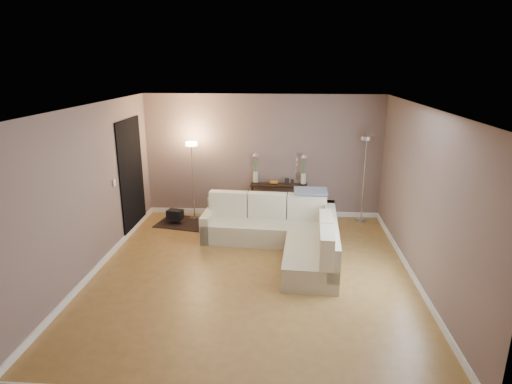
# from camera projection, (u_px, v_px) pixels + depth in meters

# --- Properties ---
(floor) EXTENTS (5.00, 5.50, 0.01)m
(floor) POSITION_uv_depth(u_px,v_px,m) (252.00, 273.00, 6.79)
(floor) COLOR olive
(floor) RESTS_ON ground
(ceiling) EXTENTS (5.00, 5.50, 0.01)m
(ceiling) POSITION_uv_depth(u_px,v_px,m) (252.00, 106.00, 6.04)
(ceiling) COLOR white
(ceiling) RESTS_ON ground
(wall_back) EXTENTS (5.00, 0.02, 2.60)m
(wall_back) POSITION_uv_depth(u_px,v_px,m) (263.00, 156.00, 9.05)
(wall_back) COLOR #78635C
(wall_back) RESTS_ON ground
(wall_front) EXTENTS (5.00, 0.02, 2.60)m
(wall_front) POSITION_uv_depth(u_px,v_px,m) (227.00, 286.00, 3.78)
(wall_front) COLOR #78635C
(wall_front) RESTS_ON ground
(wall_left) EXTENTS (0.02, 5.50, 2.60)m
(wall_left) POSITION_uv_depth(u_px,v_px,m) (90.00, 191.00, 6.59)
(wall_left) COLOR #78635C
(wall_left) RESTS_ON ground
(wall_right) EXTENTS (0.02, 5.50, 2.60)m
(wall_right) POSITION_uv_depth(u_px,v_px,m) (423.00, 198.00, 6.24)
(wall_right) COLOR #78635C
(wall_right) RESTS_ON ground
(baseboard_back) EXTENTS (5.00, 0.03, 0.10)m
(baseboard_back) POSITION_uv_depth(u_px,v_px,m) (262.00, 212.00, 9.39)
(baseboard_back) COLOR white
(baseboard_back) RESTS_ON ground
(baseboard_left) EXTENTS (0.03, 5.50, 0.10)m
(baseboard_left) POSITION_uv_depth(u_px,v_px,m) (100.00, 265.00, 6.95)
(baseboard_left) COLOR white
(baseboard_left) RESTS_ON ground
(baseboard_right) EXTENTS (0.03, 5.50, 0.10)m
(baseboard_right) POSITION_uv_depth(u_px,v_px,m) (412.00, 275.00, 6.61)
(baseboard_right) COLOR white
(baseboard_right) RESTS_ON ground
(doorway) EXTENTS (0.02, 1.20, 2.20)m
(doorway) POSITION_uv_depth(u_px,v_px,m) (132.00, 176.00, 8.27)
(doorway) COLOR black
(doorway) RESTS_ON ground
(switch_plate) EXTENTS (0.02, 0.08, 0.12)m
(switch_plate) POSITION_uv_depth(u_px,v_px,m) (114.00, 183.00, 7.43)
(switch_plate) COLOR white
(switch_plate) RESTS_ON ground
(sectional_sofa) EXTENTS (2.47, 2.47, 0.86)m
(sectional_sofa) POSITION_uv_depth(u_px,v_px,m) (284.00, 232.00, 7.58)
(sectional_sofa) COLOR beige
(sectional_sofa) RESTS_ON floor
(throw_blanket) EXTENTS (0.62, 0.36, 0.08)m
(throw_blanket) POSITION_uv_depth(u_px,v_px,m) (311.00, 191.00, 7.93)
(throw_blanket) COLOR slate
(throw_blanket) RESTS_ON sectional_sofa
(console_table) EXTENTS (1.21, 0.38, 0.74)m
(console_table) POSITION_uv_depth(u_px,v_px,m) (275.00, 198.00, 9.17)
(console_table) COLOR black
(console_table) RESTS_ON floor
(leaning_mirror) EXTENTS (0.85, 0.08, 0.66)m
(leaning_mirror) POSITION_uv_depth(u_px,v_px,m) (280.00, 165.00, 9.11)
(leaning_mirror) COLOR black
(leaning_mirror) RESTS_ON console_table
(table_decor) EXTENTS (0.51, 0.12, 0.12)m
(table_decor) POSITION_uv_depth(u_px,v_px,m) (279.00, 182.00, 9.02)
(table_decor) COLOR orange
(table_decor) RESTS_ON console_table
(flower_vase_left) EXTENTS (0.14, 0.12, 0.63)m
(flower_vase_left) POSITION_uv_depth(u_px,v_px,m) (256.00, 170.00, 9.05)
(flower_vase_left) COLOR silver
(flower_vase_left) RESTS_ON console_table
(flower_vase_right) EXTENTS (0.14, 0.12, 0.63)m
(flower_vase_right) POSITION_uv_depth(u_px,v_px,m) (304.00, 171.00, 8.93)
(flower_vase_right) COLOR silver
(flower_vase_right) RESTS_ON console_table
(floor_lamp_lit) EXTENTS (0.27, 0.27, 1.65)m
(floor_lamp_lit) POSITION_uv_depth(u_px,v_px,m) (192.00, 165.00, 8.84)
(floor_lamp_lit) COLOR silver
(floor_lamp_lit) RESTS_ON floor
(floor_lamp_unlit) EXTENTS (0.31, 0.31, 1.81)m
(floor_lamp_unlit) POSITION_uv_depth(u_px,v_px,m) (365.00, 162.00, 8.64)
(floor_lamp_unlit) COLOR silver
(floor_lamp_unlit) RESTS_ON floor
(charcoal_rug) EXTENTS (1.21, 1.00, 0.01)m
(charcoal_rug) POSITION_uv_depth(u_px,v_px,m) (185.00, 223.00, 8.90)
(charcoal_rug) COLOR black
(charcoal_rug) RESTS_ON floor
(black_bag) EXTENTS (0.34, 0.27, 0.20)m
(black_bag) POSITION_uv_depth(u_px,v_px,m) (175.00, 215.00, 8.80)
(black_bag) COLOR black
(black_bag) RESTS_ON charcoal_rug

